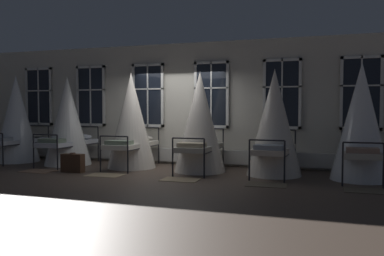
{
  "coord_description": "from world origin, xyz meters",
  "views": [
    {
      "loc": [
        4.06,
        -9.42,
        1.55
      ],
      "look_at": [
        0.74,
        0.23,
        1.05
      ],
      "focal_mm": 39.19,
      "sensor_mm": 36.0,
      "label": 1
    }
  ],
  "objects_px": {
    "suitcase_dark": "(73,163)",
    "cot_sixth": "(361,123)",
    "cot_third": "(131,122)",
    "cot_fifth": "(274,124)",
    "cot_first": "(17,120)",
    "cot_fourth": "(200,123)",
    "cot_second": "(68,122)"
  },
  "relations": [
    {
      "from": "cot_second",
      "to": "suitcase_dark",
      "type": "distance_m",
      "value": 1.73
    },
    {
      "from": "cot_first",
      "to": "cot_fifth",
      "type": "distance_m",
      "value": 7.33
    },
    {
      "from": "cot_third",
      "to": "cot_fifth",
      "type": "xyz_separation_m",
      "value": [
        3.65,
        -0.03,
        -0.01
      ]
    },
    {
      "from": "cot_fifth",
      "to": "cot_sixth",
      "type": "xyz_separation_m",
      "value": [
        1.84,
        -0.04,
        0.04
      ]
    },
    {
      "from": "cot_sixth",
      "to": "suitcase_dark",
      "type": "bearing_deg",
      "value": 99.74
    },
    {
      "from": "cot_fifth",
      "to": "cot_sixth",
      "type": "bearing_deg",
      "value": -89.57
    },
    {
      "from": "cot_sixth",
      "to": "suitcase_dark",
      "type": "relative_size",
      "value": 4.49
    },
    {
      "from": "cot_first",
      "to": "cot_sixth",
      "type": "height_order",
      "value": "cot_sixth"
    },
    {
      "from": "cot_fourth",
      "to": "cot_fifth",
      "type": "height_order",
      "value": "cot_fifth"
    },
    {
      "from": "cot_first",
      "to": "cot_fourth",
      "type": "bearing_deg",
      "value": -89.69
    },
    {
      "from": "cot_second",
      "to": "cot_fourth",
      "type": "xyz_separation_m",
      "value": [
        3.77,
        0.01,
        0.01
      ]
    },
    {
      "from": "cot_fifth",
      "to": "suitcase_dark",
      "type": "xyz_separation_m",
      "value": [
        -4.62,
        -1.14,
        -0.96
      ]
    },
    {
      "from": "cot_third",
      "to": "cot_sixth",
      "type": "bearing_deg",
      "value": -90.83
    },
    {
      "from": "cot_third",
      "to": "cot_fourth",
      "type": "xyz_separation_m",
      "value": [
        1.87,
        -0.05,
        -0.02
      ]
    },
    {
      "from": "cot_third",
      "to": "cot_sixth",
      "type": "height_order",
      "value": "cot_sixth"
    },
    {
      "from": "cot_fourth",
      "to": "cot_sixth",
      "type": "bearing_deg",
      "value": -91.87
    },
    {
      "from": "cot_first",
      "to": "cot_third",
      "type": "xyz_separation_m",
      "value": [
        3.67,
        -0.02,
        -0.01
      ]
    },
    {
      "from": "cot_sixth",
      "to": "cot_fifth",
      "type": "bearing_deg",
      "value": 88.97
    },
    {
      "from": "cot_second",
      "to": "cot_fifth",
      "type": "distance_m",
      "value": 5.55
    },
    {
      "from": "cot_third",
      "to": "cot_fourth",
      "type": "relative_size",
      "value": 1.02
    },
    {
      "from": "cot_first",
      "to": "suitcase_dark",
      "type": "bearing_deg",
      "value": -112.7
    },
    {
      "from": "suitcase_dark",
      "to": "cot_sixth",
      "type": "bearing_deg",
      "value": 10.24
    },
    {
      "from": "cot_fifth",
      "to": "cot_fourth",
      "type": "bearing_deg",
      "value": 92.1
    },
    {
      "from": "cot_first",
      "to": "cot_third",
      "type": "relative_size",
      "value": 1.01
    },
    {
      "from": "cot_third",
      "to": "cot_sixth",
      "type": "xyz_separation_m",
      "value": [
        5.49,
        -0.07,
        0.04
      ]
    },
    {
      "from": "cot_first",
      "to": "cot_sixth",
      "type": "relative_size",
      "value": 0.98
    },
    {
      "from": "suitcase_dark",
      "to": "cot_third",
      "type": "bearing_deg",
      "value": 50.9
    },
    {
      "from": "suitcase_dark",
      "to": "cot_fourth",
      "type": "bearing_deg",
      "value": 22.06
    },
    {
      "from": "cot_third",
      "to": "suitcase_dark",
      "type": "xyz_separation_m",
      "value": [
        -0.97,
        -1.17,
        -0.97
      ]
    },
    {
      "from": "cot_sixth",
      "to": "suitcase_dark",
      "type": "xyz_separation_m",
      "value": [
        -6.46,
        -1.1,
        -1.0
      ]
    },
    {
      "from": "cot_second",
      "to": "cot_first",
      "type": "bearing_deg",
      "value": 88.98
    },
    {
      "from": "cot_first",
      "to": "cot_fifth",
      "type": "relative_size",
      "value": 1.02
    }
  ]
}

